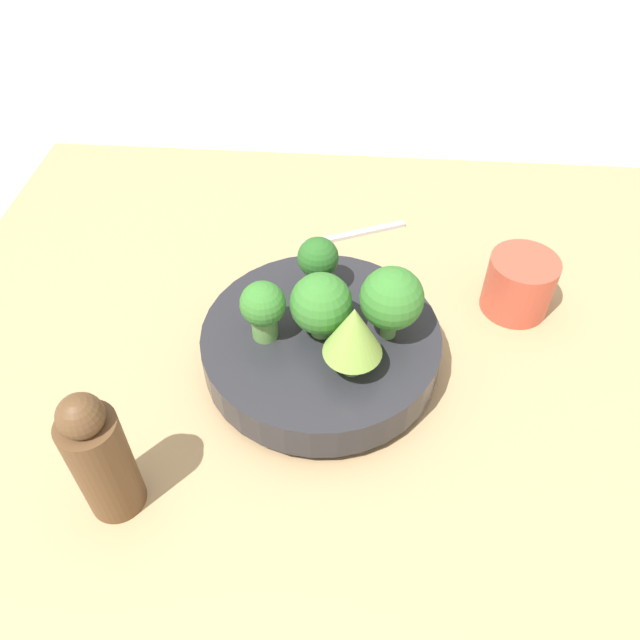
# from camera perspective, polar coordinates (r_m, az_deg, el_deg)

# --- Properties ---
(ground_plane) EXTENTS (6.00, 6.00, 0.00)m
(ground_plane) POSITION_cam_1_polar(r_m,az_deg,el_deg) (0.81, 2.83, -3.93)
(ground_plane) COLOR silver
(table) EXTENTS (1.12, 0.90, 0.03)m
(table) POSITION_cam_1_polar(r_m,az_deg,el_deg) (0.80, 2.87, -3.14)
(table) COLOR tan
(table) RESTS_ON ground_plane
(bowl) EXTENTS (0.28, 0.28, 0.06)m
(bowl) POSITION_cam_1_polar(r_m,az_deg,el_deg) (0.74, -0.00, -2.40)
(bowl) COLOR #28282D
(bowl) RESTS_ON table
(broccoli_floret_right) EXTENTS (0.05, 0.05, 0.08)m
(broccoli_floret_right) POSITION_cam_1_polar(r_m,az_deg,el_deg) (0.69, -5.32, 1.14)
(broccoli_floret_right) COLOR #609347
(broccoli_floret_right) RESTS_ON bowl
(broccoli_floret_center) EXTENTS (0.07, 0.07, 0.08)m
(broccoli_floret_center) POSITION_cam_1_polar(r_m,az_deg,el_deg) (0.69, -0.00, 1.45)
(broccoli_floret_center) COLOR #609347
(broccoli_floret_center) RESTS_ON bowl
(broccoli_floret_front) EXTENTS (0.05, 0.05, 0.08)m
(broccoli_floret_front) POSITION_cam_1_polar(r_m,az_deg,el_deg) (0.74, -0.27, 5.39)
(broccoli_floret_front) COLOR #609347
(broccoli_floret_front) RESTS_ON bowl
(romanesco_piece_far) EXTENTS (0.06, 0.06, 0.09)m
(romanesco_piece_far) POSITION_cam_1_polar(r_m,az_deg,el_deg) (0.64, 3.40, -1.18)
(romanesco_piece_far) COLOR #609347
(romanesco_piece_far) RESTS_ON bowl
(broccoli_floret_left) EXTENTS (0.07, 0.07, 0.09)m
(broccoli_floret_left) POSITION_cam_1_polar(r_m,az_deg,el_deg) (0.68, 6.47, 1.91)
(broccoli_floret_left) COLOR #609347
(broccoli_floret_left) RESTS_ON bowl
(cup) EXTENTS (0.09, 0.09, 0.08)m
(cup) POSITION_cam_1_polar(r_m,az_deg,el_deg) (0.85, 17.66, 3.13)
(cup) COLOR #C64C38
(cup) RESTS_ON table
(pepper_mill) EXTENTS (0.06, 0.06, 0.17)m
(pepper_mill) POSITION_cam_1_polar(r_m,az_deg,el_deg) (0.63, -19.56, -11.79)
(pepper_mill) COLOR brown
(pepper_mill) RESTS_ON table
(fork) EXTENTS (0.15, 0.07, 0.01)m
(fork) POSITION_cam_1_polar(r_m,az_deg,el_deg) (0.95, 3.10, 7.86)
(fork) COLOR silver
(fork) RESTS_ON table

